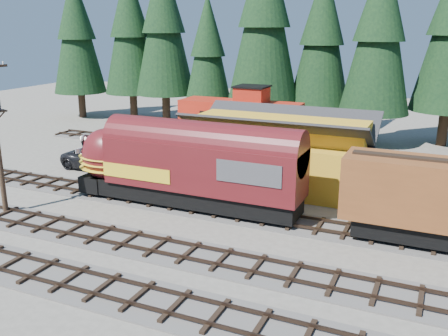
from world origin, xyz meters
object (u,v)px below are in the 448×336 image
at_px(pickup_truck_b, 126,155).
at_px(pickup_truck_a, 100,159).
at_px(depot, 280,145).
at_px(caboose, 241,123).
at_px(locomotive, 179,168).

bearing_deg(pickup_truck_b, pickup_truck_a, 150.18).
bearing_deg(pickup_truck_b, depot, -82.91).
xyz_separation_m(caboose, pickup_truck_b, (-6.83, -7.60, -1.86)).
distance_m(depot, caboose, 9.62).
xyz_separation_m(locomotive, pickup_truck_b, (-8.47, 6.40, -1.58)).
bearing_deg(pickup_truck_a, locomotive, -113.22).
relative_size(locomotive, pickup_truck_a, 2.51).
relative_size(caboose, pickup_truck_a, 1.74).
height_order(caboose, pickup_truck_a, caboose).
bearing_deg(pickup_truck_a, depot, -80.34).
distance_m(locomotive, pickup_truck_b, 10.74).
bearing_deg(locomotive, caboose, 96.68).
bearing_deg(depot, locomotive, -123.94).
xyz_separation_m(depot, locomotive, (-4.37, -6.50, -0.51)).
distance_m(caboose, pickup_truck_a, 12.54).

